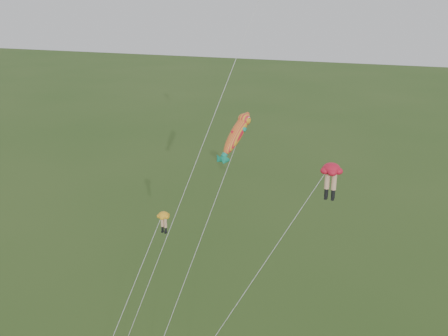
% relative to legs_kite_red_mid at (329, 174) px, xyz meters
% --- Properties ---
extents(legs_kite_red_mid, '(7.88, 8.74, 12.58)m').
position_rel_legs_kite_red_mid_xyz_m(legs_kite_red_mid, '(0.00, 0.00, 0.00)').
color(legs_kite_red_mid, red).
rests_on(legs_kite_red_mid, ground).
extents(legs_kite_yellow, '(1.89, 8.87, 8.48)m').
position_rel_legs_kite_red_mid_xyz_m(legs_kite_yellow, '(-10.76, -2.21, -4.14)').
color(legs_kite_yellow, '#FFAE20').
rests_on(legs_kite_yellow, ground).
extents(fish_kite, '(4.21, 9.68, 15.55)m').
position_rel_legs_kite_red_mid_xyz_m(fish_kite, '(-6.00, -0.32, 2.12)').
color(fish_kite, yellow).
rests_on(fish_kite, ground).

